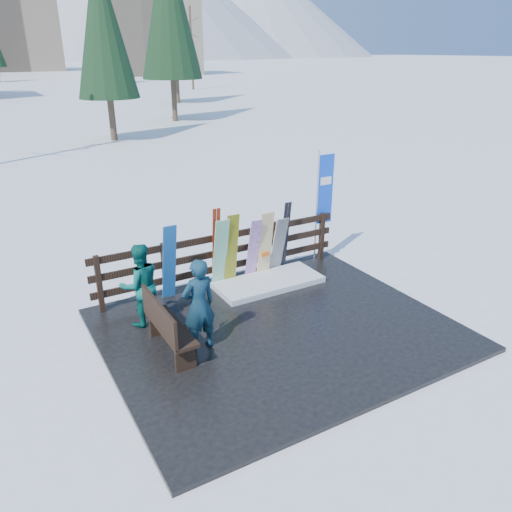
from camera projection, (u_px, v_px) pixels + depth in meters
ground at (278, 331)px, 9.08m from camera, size 700.00×700.00×0.00m
deck at (278, 329)px, 9.06m from camera, size 6.00×5.00×0.08m
fence at (223, 254)px, 10.56m from camera, size 5.60×0.10×1.15m
snow_patch at (269, 282)px, 10.66m from camera, size 2.29×1.00×0.12m
bench at (166, 325)px, 8.12m from camera, size 0.41×1.50×0.97m
snowboard_0 at (169, 263)px, 9.73m from camera, size 0.27×0.38×1.63m
snowboard_1 at (220, 254)px, 10.26m from camera, size 0.30×0.36×1.55m
snowboard_2 at (232, 250)px, 10.37m from camera, size 0.27×0.27×1.61m
snowboard_3 at (253, 250)px, 10.64m from camera, size 0.26×0.35×1.42m
snowboard_4 at (278, 246)px, 10.95m from camera, size 0.30×0.37×1.35m
snowboard_5 at (265, 245)px, 10.76m from camera, size 0.31×0.24×1.52m
ski_pair_a at (216, 248)px, 10.25m from camera, size 0.16×0.18×1.76m
ski_pair_b at (285, 237)px, 11.05m from camera, size 0.17×0.23×1.64m
rental_flag at (323, 194)px, 11.44m from camera, size 0.45×0.04×2.60m
person_front at (199, 305)px, 8.13m from camera, size 0.63×0.45×1.62m
person_back at (140, 285)px, 8.90m from camera, size 0.77×0.60×1.56m
trees at (39, 40)px, 47.90m from camera, size 41.97×68.72×12.33m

